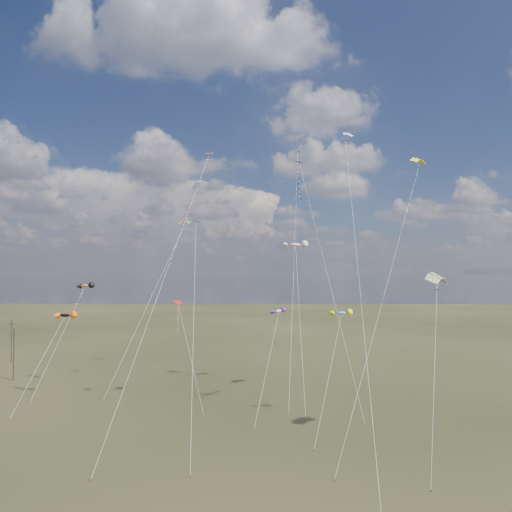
{
  "coord_description": "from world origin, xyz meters",
  "views": [
    {
      "loc": [
        0.43,
        -41.44,
        16.92
      ],
      "look_at": [
        0.0,
        18.0,
        19.0
      ],
      "focal_mm": 32.0,
      "sensor_mm": 36.0,
      "label": 1
    }
  ],
  "objects_px": {
    "utility_pole_far": "(12,340)",
    "parafoil_yellow": "(418,160)",
    "diamond_black_high": "(302,191)",
    "novelty_black_orange": "(64,315)",
    "utility_pole_near": "(14,354)"
  },
  "relations": [
    {
      "from": "utility_pole_far",
      "to": "parafoil_yellow",
      "type": "height_order",
      "value": "parafoil_yellow"
    },
    {
      "from": "utility_pole_far",
      "to": "novelty_black_orange",
      "type": "relative_size",
      "value": 0.68
    },
    {
      "from": "utility_pole_far",
      "to": "diamond_black_high",
      "type": "bearing_deg",
      "value": -16.51
    },
    {
      "from": "utility_pole_far",
      "to": "parafoil_yellow",
      "type": "relative_size",
      "value": 0.25
    },
    {
      "from": "utility_pole_far",
      "to": "diamond_black_high",
      "type": "height_order",
      "value": "diamond_black_high"
    },
    {
      "from": "utility_pole_near",
      "to": "utility_pole_far",
      "type": "xyz_separation_m",
      "value": [
        -8.0,
        14.0,
        0.0
      ]
    },
    {
      "from": "diamond_black_high",
      "to": "utility_pole_near",
      "type": "bearing_deg",
      "value": 177.81
    },
    {
      "from": "novelty_black_orange",
      "to": "utility_pole_near",
      "type": "bearing_deg",
      "value": 139.24
    },
    {
      "from": "diamond_black_high",
      "to": "novelty_black_orange",
      "type": "bearing_deg",
      "value": -164.5
    },
    {
      "from": "diamond_black_high",
      "to": "novelty_black_orange",
      "type": "distance_m",
      "value": 38.42
    },
    {
      "from": "parafoil_yellow",
      "to": "novelty_black_orange",
      "type": "distance_m",
      "value": 49.68
    },
    {
      "from": "parafoil_yellow",
      "to": "diamond_black_high",
      "type": "bearing_deg",
      "value": 132.06
    },
    {
      "from": "utility_pole_near",
      "to": "diamond_black_high",
      "type": "distance_m",
      "value": 51.69
    },
    {
      "from": "utility_pole_near",
      "to": "utility_pole_far",
      "type": "relative_size",
      "value": 1.0
    },
    {
      "from": "utility_pole_near",
      "to": "parafoil_yellow",
      "type": "relative_size",
      "value": 0.25
    }
  ]
}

